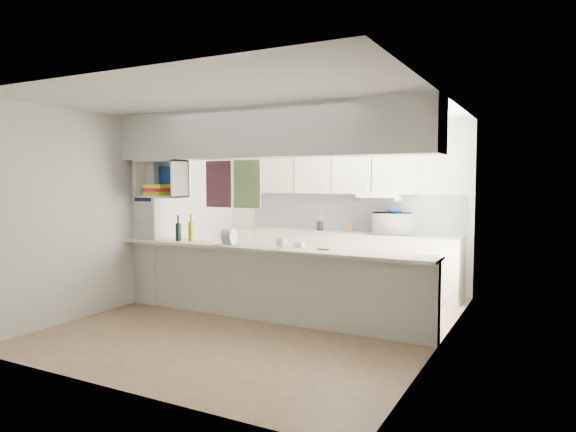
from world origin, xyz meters
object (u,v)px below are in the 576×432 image
Objects in this scene: microwave at (392,224)px; wine_bottles at (185,231)px; bowl at (395,211)px; dish_rack at (231,238)px.

microwave is 1.60× the size of wine_bottles.
microwave is 3.06m from wine_bottles.
wine_bottles is (-2.25, -2.15, -0.22)m from bowl.
wine_bottles is at bearing 168.77° from dish_rack.
dish_rack is (-1.44, -2.16, -0.08)m from microwave.
dish_rack is 1.18× the size of wine_bottles.
bowl reaches higher than microwave.
wine_bottles is at bearing -136.30° from bowl.
wine_bottles reaches higher than dish_rack.
microwave is 0.19m from bowl.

